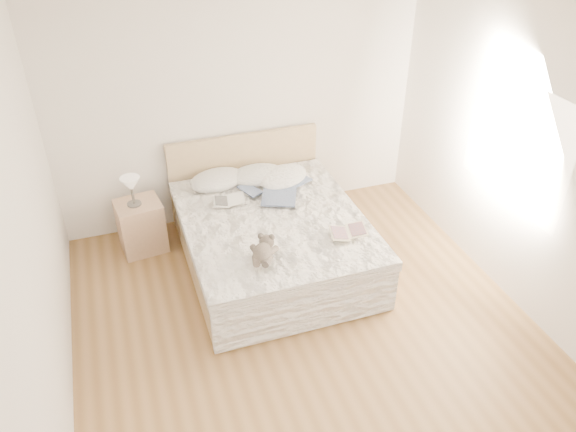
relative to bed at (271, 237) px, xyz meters
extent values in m
cube|color=brown|center=(0.00, -1.19, -0.31)|extent=(4.00, 4.50, 0.00)
cube|color=white|center=(0.00, -1.19, 2.39)|extent=(4.00, 4.50, 0.00)
cube|color=white|center=(0.00, 1.06, 1.04)|extent=(4.00, 0.02, 2.70)
cube|color=white|center=(-2.00, -1.19, 1.04)|extent=(0.02, 4.50, 2.70)
cube|color=white|center=(2.00, -1.19, 1.04)|extent=(0.02, 4.50, 2.70)
cube|color=white|center=(1.99, -0.89, 1.14)|extent=(0.02, 1.30, 1.10)
cube|color=tan|center=(0.00, -0.04, -0.21)|extent=(1.68, 2.08, 0.20)
cube|color=white|center=(0.00, -0.04, 0.04)|extent=(1.60, 2.00, 0.30)
cube|color=white|center=(0.00, -0.09, 0.23)|extent=(1.72, 2.05, 0.10)
cube|color=tan|center=(0.00, 1.00, 0.19)|extent=(1.70, 0.06, 1.00)
cube|color=tan|center=(-1.23, 0.67, -0.03)|extent=(0.50, 0.45, 0.56)
cylinder|color=#4E4A45|center=(-1.26, 0.65, 0.26)|extent=(0.14, 0.14, 0.02)
cylinder|color=#393630|center=(-1.26, 0.65, 0.37)|extent=(0.03, 0.03, 0.20)
cone|color=#EEDFC7|center=(-1.26, 0.65, 0.50)|extent=(0.20, 0.20, 0.14)
ellipsoid|color=silver|center=(-0.37, 0.74, 0.33)|extent=(0.70, 0.56, 0.18)
ellipsoid|color=silver|center=(0.07, 0.70, 0.33)|extent=(0.62, 0.44, 0.18)
ellipsoid|color=white|center=(0.32, 0.57, 0.33)|extent=(0.73, 0.66, 0.18)
cube|color=white|center=(-0.34, 0.30, 0.32)|extent=(0.36, 0.28, 0.02)
cube|color=#F1E4BF|center=(0.57, -0.59, 0.32)|extent=(0.40, 0.32, 0.02)
camera|label=1|loc=(-1.33, -4.44, 3.31)|focal=35.00mm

